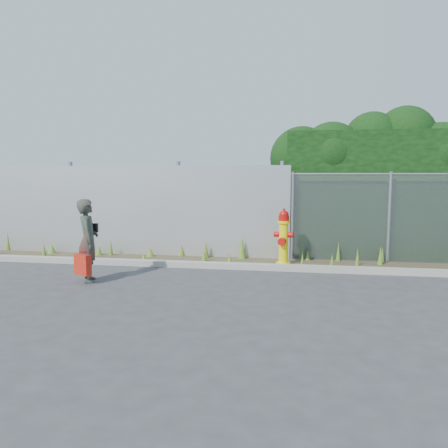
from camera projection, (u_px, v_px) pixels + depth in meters
name	position (u px, v px, depth m)	size (l,w,h in m)	color
ground	(228.00, 292.00, 7.47)	(80.00, 80.00, 0.00)	#3A393C
curb	(241.00, 266.00, 9.23)	(16.00, 0.22, 0.12)	gray
weed_strip	(272.00, 258.00, 9.81)	(16.00, 1.26, 0.55)	#433826
corrugated_fence	(117.00, 210.00, 10.80)	(8.50, 0.21, 2.30)	#B6B9BE
chainlink_fence	(439.00, 218.00, 9.62)	(6.50, 0.07, 2.05)	gray
hedge	(434.00, 175.00, 10.47)	(7.75, 2.02, 3.63)	black
fire_hydrant	(284.00, 238.00, 9.52)	(0.42, 0.38, 1.25)	yellow
woman	(88.00, 240.00, 8.10)	(0.56, 0.37, 1.55)	#0E5D46
red_tote_bag	(83.00, 264.00, 7.95)	(0.34, 0.13, 0.45)	red
black_shoulder_bag	(92.00, 228.00, 8.24)	(0.23, 0.09, 0.17)	black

